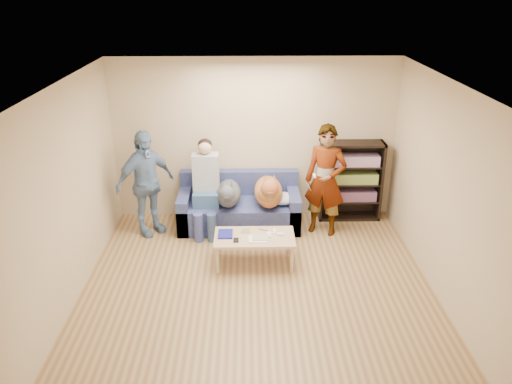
{
  "coord_description": "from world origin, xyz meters",
  "views": [
    {
      "loc": [
        -0.12,
        -5.13,
        3.67
      ],
      "look_at": [
        0.0,
        1.2,
        0.95
      ],
      "focal_mm": 35.0,
      "sensor_mm": 36.0,
      "label": 1
    }
  ],
  "objects_px": {
    "bookshelf": "(350,179)",
    "person_seated": "(206,183)",
    "person_standing_right": "(325,181)",
    "dog_gray": "(228,194)",
    "notebook_blue": "(225,234)",
    "dog_tan": "(269,191)",
    "sofa": "(239,208)",
    "coffee_table": "(254,239)",
    "person_standing_left": "(145,183)",
    "camera_silver": "(246,231)"
  },
  "relations": [
    {
      "from": "person_seated",
      "to": "dog_tan",
      "type": "xyz_separation_m",
      "value": [
        0.96,
        -0.06,
        -0.12
      ]
    },
    {
      "from": "coffee_table",
      "to": "bookshelf",
      "type": "height_order",
      "value": "bookshelf"
    },
    {
      "from": "coffee_table",
      "to": "bookshelf",
      "type": "relative_size",
      "value": 0.85
    },
    {
      "from": "person_seated",
      "to": "coffee_table",
      "type": "height_order",
      "value": "person_seated"
    },
    {
      "from": "person_seated",
      "to": "notebook_blue",
      "type": "bearing_deg",
      "value": -72.08
    },
    {
      "from": "camera_silver",
      "to": "bookshelf",
      "type": "xyz_separation_m",
      "value": [
        1.7,
        1.31,
        0.23
      ]
    },
    {
      "from": "sofa",
      "to": "coffee_table",
      "type": "bearing_deg",
      "value": -79.45
    },
    {
      "from": "person_seated",
      "to": "dog_tan",
      "type": "distance_m",
      "value": 0.97
    },
    {
      "from": "dog_gray",
      "to": "bookshelf",
      "type": "distance_m",
      "value": 2.01
    },
    {
      "from": "person_standing_right",
      "to": "bookshelf",
      "type": "distance_m",
      "value": 0.73
    },
    {
      "from": "sofa",
      "to": "person_seated",
      "type": "relative_size",
      "value": 1.29
    },
    {
      "from": "person_standing_left",
      "to": "notebook_blue",
      "type": "xyz_separation_m",
      "value": [
        1.23,
        -0.91,
        -0.39
      ]
    },
    {
      "from": "notebook_blue",
      "to": "camera_silver",
      "type": "bearing_deg",
      "value": 14.04
    },
    {
      "from": "person_standing_left",
      "to": "person_seated",
      "type": "bearing_deg",
      "value": -34.29
    },
    {
      "from": "dog_gray",
      "to": "dog_tan",
      "type": "bearing_deg",
      "value": -0.03
    },
    {
      "from": "person_seated",
      "to": "dog_tan",
      "type": "relative_size",
      "value": 1.24
    },
    {
      "from": "person_standing_right",
      "to": "bookshelf",
      "type": "xyz_separation_m",
      "value": [
        0.49,
        0.51,
        -0.18
      ]
    },
    {
      "from": "sofa",
      "to": "dog_tan",
      "type": "height_order",
      "value": "dog_tan"
    },
    {
      "from": "camera_silver",
      "to": "dog_tan",
      "type": "height_order",
      "value": "dog_tan"
    },
    {
      "from": "person_standing_left",
      "to": "dog_tan",
      "type": "distance_m",
      "value": 1.87
    },
    {
      "from": "sofa",
      "to": "notebook_blue",
      "type": "bearing_deg",
      "value": -98.79
    },
    {
      "from": "person_standing_left",
      "to": "coffee_table",
      "type": "height_order",
      "value": "person_standing_left"
    },
    {
      "from": "sofa",
      "to": "coffee_table",
      "type": "distance_m",
      "value": 1.22
    },
    {
      "from": "person_standing_right",
      "to": "camera_silver",
      "type": "bearing_deg",
      "value": -124.85
    },
    {
      "from": "camera_silver",
      "to": "person_seated",
      "type": "xyz_separation_m",
      "value": [
        -0.61,
        0.95,
        0.33
      ]
    },
    {
      "from": "camera_silver",
      "to": "person_seated",
      "type": "bearing_deg",
      "value": 122.7
    },
    {
      "from": "person_standing_right",
      "to": "person_seated",
      "type": "bearing_deg",
      "value": -163.1
    },
    {
      "from": "dog_tan",
      "to": "coffee_table",
      "type": "xyz_separation_m",
      "value": [
        -0.23,
        -1.01,
        -0.28
      ]
    },
    {
      "from": "camera_silver",
      "to": "coffee_table",
      "type": "relative_size",
      "value": 0.1
    },
    {
      "from": "coffee_table",
      "to": "bookshelf",
      "type": "xyz_separation_m",
      "value": [
        1.58,
        1.43,
        0.31
      ]
    },
    {
      "from": "bookshelf",
      "to": "person_seated",
      "type": "bearing_deg",
      "value": -171.12
    },
    {
      "from": "camera_silver",
      "to": "dog_gray",
      "type": "distance_m",
      "value": 0.94
    },
    {
      "from": "dog_gray",
      "to": "coffee_table",
      "type": "relative_size",
      "value": 1.12
    },
    {
      "from": "person_standing_left",
      "to": "dog_gray",
      "type": "bearing_deg",
      "value": -39.09
    },
    {
      "from": "sofa",
      "to": "bookshelf",
      "type": "relative_size",
      "value": 1.46
    },
    {
      "from": "person_standing_left",
      "to": "dog_tan",
      "type": "xyz_separation_m",
      "value": [
        1.86,
        0.05,
        -0.17
      ]
    },
    {
      "from": "person_seated",
      "to": "dog_gray",
      "type": "height_order",
      "value": "person_seated"
    },
    {
      "from": "camera_silver",
      "to": "person_standing_right",
      "type": "bearing_deg",
      "value": 33.59
    },
    {
      "from": "person_standing_right",
      "to": "camera_silver",
      "type": "height_order",
      "value": "person_standing_right"
    },
    {
      "from": "person_seated",
      "to": "coffee_table",
      "type": "relative_size",
      "value": 1.34
    },
    {
      "from": "dog_gray",
      "to": "person_standing_left",
      "type": "bearing_deg",
      "value": -177.87
    },
    {
      "from": "notebook_blue",
      "to": "sofa",
      "type": "relative_size",
      "value": 0.14
    },
    {
      "from": "dog_gray",
      "to": "person_standing_right",
      "type": "bearing_deg",
      "value": -3.29
    },
    {
      "from": "person_standing_left",
      "to": "dog_gray",
      "type": "distance_m",
      "value": 1.26
    },
    {
      "from": "sofa",
      "to": "dog_gray",
      "type": "distance_m",
      "value": 0.42
    },
    {
      "from": "dog_tan",
      "to": "person_standing_left",
      "type": "bearing_deg",
      "value": -178.59
    },
    {
      "from": "person_standing_right",
      "to": "dog_gray",
      "type": "bearing_deg",
      "value": -161.73
    },
    {
      "from": "notebook_blue",
      "to": "person_seated",
      "type": "height_order",
      "value": "person_seated"
    },
    {
      "from": "dog_gray",
      "to": "coffee_table",
      "type": "height_order",
      "value": "dog_gray"
    },
    {
      "from": "person_standing_right",
      "to": "person_standing_left",
      "type": "bearing_deg",
      "value": -159.25
    }
  ]
}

